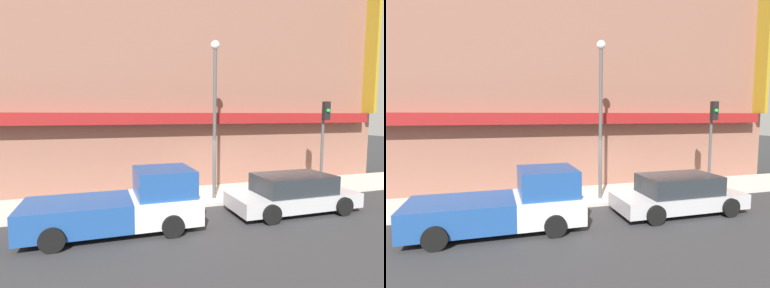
{
  "view_description": "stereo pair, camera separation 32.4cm",
  "coord_description": "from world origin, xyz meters",
  "views": [
    {
      "loc": [
        -4.89,
        -10.47,
        3.51
      ],
      "look_at": [
        -1.26,
        1.15,
        2.32
      ],
      "focal_mm": 28.0,
      "sensor_mm": 36.0,
      "label": 1
    },
    {
      "loc": [
        -4.58,
        -10.56,
        3.51
      ],
      "look_at": [
        -1.26,
        1.15,
        2.32
      ],
      "focal_mm": 28.0,
      "sensor_mm": 36.0,
      "label": 2
    }
  ],
  "objects": [
    {
      "name": "sidewalk",
      "position": [
        0.0,
        1.44,
        0.06
      ],
      "size": [
        36.0,
        2.89,
        0.12
      ],
      "color": "#B7B2A8",
      "rests_on": "ground"
    },
    {
      "name": "pickup_truck",
      "position": [
        -4.16,
        -1.4,
        0.8
      ],
      "size": [
        5.12,
        2.17,
        1.85
      ],
      "rotation": [
        0.0,
        0.0,
        -0.02
      ],
      "color": "silver",
      "rests_on": "ground"
    },
    {
      "name": "street_lamp",
      "position": [
        -0.46,
        0.69,
        3.98
      ],
      "size": [
        0.36,
        0.36,
        6.27
      ],
      "color": "#4C4C4C",
      "rests_on": "sidewalk"
    },
    {
      "name": "building",
      "position": [
        0.01,
        4.37,
        5.67
      ],
      "size": [
        19.8,
        3.8,
        11.38
      ],
      "color": "brown",
      "rests_on": "ground"
    },
    {
      "name": "traffic_light",
      "position": [
        4.57,
        0.33,
        2.83
      ],
      "size": [
        0.28,
        0.42,
        3.96
      ],
      "color": "#4C4C4C",
      "rests_on": "sidewalk"
    },
    {
      "name": "ground_plane",
      "position": [
        0.0,
        0.0,
        0.0
      ],
      "size": [
        80.0,
        80.0,
        0.0
      ],
      "primitive_type": "plane",
      "color": "#2D2D30"
    },
    {
      "name": "parked_car",
      "position": [
        1.77,
        -1.4,
        0.67
      ],
      "size": [
        4.66,
        2.07,
        1.37
      ],
      "rotation": [
        0.0,
        0.0,
        0.01
      ],
      "color": "#ADADB2",
      "rests_on": "ground"
    },
    {
      "name": "fire_hydrant",
      "position": [
        -3.32,
        0.51,
        0.48
      ],
      "size": [
        0.17,
        0.17,
        0.73
      ],
      "color": "#196633",
      "rests_on": "sidewalk"
    }
  ]
}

